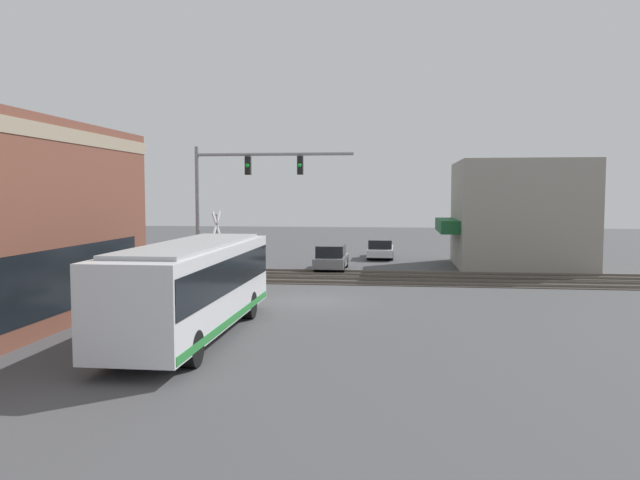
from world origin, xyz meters
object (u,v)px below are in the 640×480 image
(parked_car_grey, at_px, (331,258))
(pedestrian_at_crossing, at_px, (222,271))
(crossing_signal, at_px, (216,240))
(parked_car_white, at_px, (380,249))
(city_bus, at_px, (193,285))

(parked_car_grey, xyz_separation_m, pedestrian_at_crossing, (-7.71, 4.64, 0.13))
(parked_car_grey, height_order, pedestrian_at_crossing, pedestrian_at_crossing)
(crossing_signal, relative_size, parked_car_grey, 0.89)
(parked_car_grey, distance_m, parked_car_white, 7.83)
(city_bus, bearing_deg, parked_car_white, -11.96)
(city_bus, relative_size, crossing_signal, 2.77)
(city_bus, height_order, parked_car_white, city_bus)
(parked_car_grey, xyz_separation_m, parked_car_white, (7.31, -2.80, -0.05))
(city_bus, distance_m, parked_car_grey, 18.39)
(pedestrian_at_crossing, bearing_deg, parked_car_white, -26.33)
(crossing_signal, height_order, pedestrian_at_crossing, crossing_signal)
(pedestrian_at_crossing, bearing_deg, crossing_signal, 36.44)
(parked_car_white, bearing_deg, parked_car_grey, 159.05)
(crossing_signal, distance_m, parked_car_white, 16.54)
(city_bus, height_order, parked_car_grey, city_bus)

